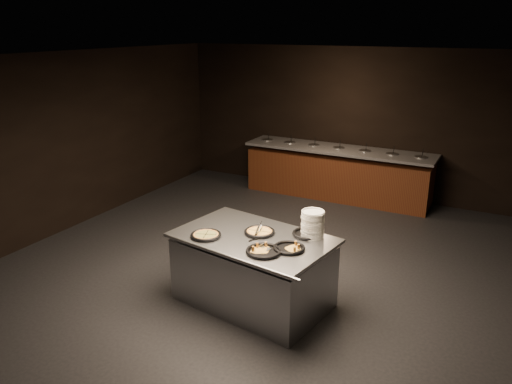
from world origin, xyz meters
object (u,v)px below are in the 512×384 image
(serving_counter, at_px, (253,271))
(pan_veggie_whole, at_px, (206,235))
(plate_stack, at_px, (313,224))
(pan_cheese_whole, at_px, (260,232))

(serving_counter, distance_m, pan_veggie_whole, 0.74)
(serving_counter, height_order, pan_veggie_whole, pan_veggie_whole)
(plate_stack, xyz_separation_m, pan_veggie_whole, (-1.13, -0.58, -0.14))
(serving_counter, bearing_deg, pan_veggie_whole, -142.84)
(serving_counter, distance_m, pan_cheese_whole, 0.50)
(serving_counter, height_order, plate_stack, plate_stack)
(pan_veggie_whole, bearing_deg, serving_counter, 28.04)
(pan_veggie_whole, relative_size, pan_cheese_whole, 0.99)
(plate_stack, height_order, pan_cheese_whole, plate_stack)
(plate_stack, distance_m, pan_cheese_whole, 0.65)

